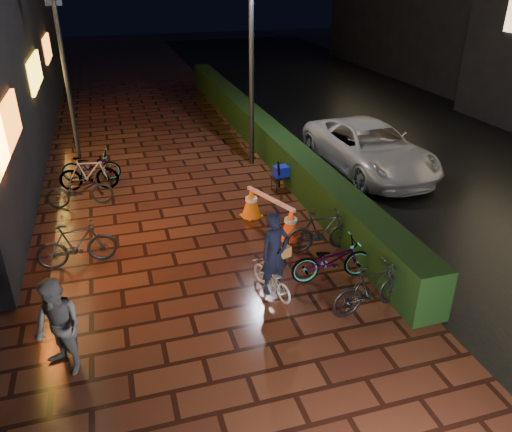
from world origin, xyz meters
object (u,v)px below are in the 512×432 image
object	(u,v)px
van	(369,148)
traffic_barrier	(270,212)
cyclist	(273,265)
cart_assembly	(281,173)
bystander_person	(58,328)

from	to	relation	value
van	traffic_barrier	size ratio (longest dim) A/B	2.68
van	cyclist	xyz separation A→B (m)	(-4.67, -5.15, -0.07)
van	cart_assembly	xyz separation A→B (m)	(-2.95, -0.63, -0.21)
bystander_person	cart_assembly	distance (m)	7.64
bystander_person	cyclist	distance (m)	3.72
cyclist	traffic_barrier	world-z (taller)	cyclist
van	cyclist	world-z (taller)	cyclist
bystander_person	van	bearing A→B (deg)	86.70
bystander_person	cart_assembly	bearing A→B (deg)	96.11
cyclist	cart_assembly	xyz separation A→B (m)	(1.72, 4.52, -0.13)
van	cart_assembly	world-z (taller)	van
traffic_barrier	cart_assembly	world-z (taller)	cart_assembly
cyclist	van	bearing A→B (deg)	47.79
cart_assembly	van	bearing A→B (deg)	11.98
bystander_person	cyclist	size ratio (longest dim) A/B	0.94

